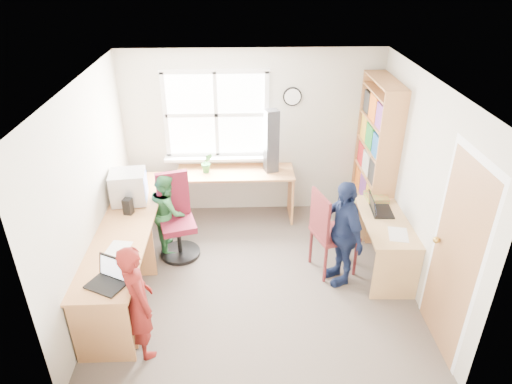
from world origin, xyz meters
TOP-DOWN VIEW (x-y plane):
  - room at (0.01, 0.10)m, footprint 3.64×3.44m
  - l_desk at (-1.31, -0.28)m, footprint 2.38×2.95m
  - right_desk at (1.56, 0.15)m, footprint 0.60×1.23m
  - bookshelf at (1.65, 1.19)m, footprint 0.30×1.02m
  - swivel_chair at (-1.00, 0.58)m, footprint 0.63×0.63m
  - wooden_chair at (0.86, 0.13)m, footprint 0.58×0.58m
  - crt_monitor at (-1.55, 0.60)m, footprint 0.46×0.42m
  - laptop_left at (-1.43, -0.95)m, footprint 0.44×0.41m
  - laptop_right at (1.49, 0.33)m, footprint 0.30×0.35m
  - speaker_a at (-1.51, 0.32)m, footprint 0.12×0.12m
  - speaker_b at (-1.44, 0.81)m, footprint 0.10×0.10m
  - cd_tower at (0.26, 1.43)m, footprint 0.22×0.20m
  - game_box at (1.56, 0.66)m, footprint 0.28×0.28m
  - paper_a at (-1.48, -0.42)m, footprint 0.28×0.35m
  - paper_b at (1.59, -0.17)m, footprint 0.27×0.34m
  - potted_plant at (-0.64, 1.42)m, footprint 0.19×0.16m
  - person_red at (-1.16, -1.08)m, footprint 0.49×0.54m
  - person_green at (-1.12, 0.69)m, footprint 0.54×0.62m
  - person_navy at (0.99, -0.05)m, footprint 0.53×0.83m

SIDE VIEW (x-z plane):
  - l_desk at x=-1.31m, z-range 0.08..0.83m
  - swivel_chair at x=-1.00m, z-range -0.08..1.02m
  - right_desk at x=1.56m, z-range 0.16..0.86m
  - person_green at x=-1.12m, z-range 0.00..1.10m
  - wooden_chair at x=0.86m, z-range 0.05..1.13m
  - person_red at x=-1.16m, z-range 0.00..1.24m
  - person_navy at x=0.99m, z-range 0.00..1.32m
  - paper_b at x=1.59m, z-range 0.70..0.70m
  - game_box at x=1.56m, z-range 0.70..0.75m
  - paper_a at x=-1.48m, z-range 0.75..0.75m
  - laptop_right at x=1.49m, z-range 0.64..0.87m
  - laptop_left at x=-1.43m, z-range 0.69..0.92m
  - speaker_b at x=-1.44m, z-range 0.75..0.94m
  - speaker_a at x=-1.51m, z-range 0.75..0.94m
  - potted_plant at x=-0.64m, z-range 0.75..1.04m
  - crt_monitor at x=-1.55m, z-range 0.75..1.16m
  - bookshelf at x=1.65m, z-range -0.05..2.05m
  - cd_tower at x=0.26m, z-range 0.75..1.64m
  - room at x=0.01m, z-range 0.00..2.44m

